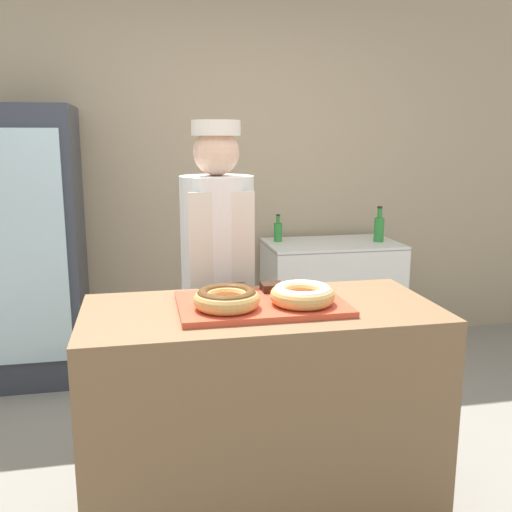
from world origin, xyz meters
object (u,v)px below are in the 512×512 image
at_px(serving_tray, 261,304).
at_px(brownie_back_right, 272,287).
at_px(brownie_back_left, 236,289).
at_px(bottle_green, 278,231).
at_px(chest_freezer, 331,298).
at_px(beverage_fridge, 32,246).
at_px(bottle_green_b, 379,228).
at_px(donut_light_glaze, 302,294).
at_px(baker_person, 218,284).
at_px(donut_chocolate_glaze, 227,298).

xyz_separation_m(serving_tray, brownie_back_right, (0.08, 0.14, 0.03)).
xyz_separation_m(brownie_back_left, bottle_green, (0.60, 1.74, -0.06)).
xyz_separation_m(brownie_back_right, chest_freezer, (0.82, 1.63, -0.55)).
xyz_separation_m(brownie_back_left, brownie_back_right, (0.15, 0.00, 0.00)).
xyz_separation_m(beverage_fridge, bottle_green, (1.66, 0.12, 0.03)).
bearing_deg(bottle_green_b, brownie_back_left, -129.39).
distance_m(donut_light_glaze, brownie_back_right, 0.22).
xyz_separation_m(beverage_fridge, bottle_green_b, (2.36, -0.03, 0.05)).
bearing_deg(baker_person, brownie_back_right, -70.32).
xyz_separation_m(serving_tray, beverage_fridge, (-1.14, 1.76, -0.06)).
height_order(chest_freezer, bottle_green, bottle_green).
xyz_separation_m(serving_tray, donut_light_glaze, (0.14, -0.07, 0.05)).
bearing_deg(beverage_fridge, donut_light_glaze, -55.00).
distance_m(brownie_back_left, beverage_fridge, 1.94).
height_order(serving_tray, baker_person, baker_person).
bearing_deg(bottle_green_b, donut_light_glaze, -121.16).
relative_size(serving_tray, chest_freezer, 0.68).
relative_size(donut_chocolate_glaze, baker_person, 0.15).
bearing_deg(serving_tray, donut_chocolate_glaze, -154.16).
bearing_deg(donut_light_glaze, bottle_green, 79.03).
bearing_deg(brownie_back_right, chest_freezer, 63.29).
bearing_deg(brownie_back_left, brownie_back_right, 0.00).
distance_m(serving_tray, bottle_green, 1.95).
distance_m(baker_person, bottle_green_b, 1.74).
relative_size(serving_tray, brownie_back_left, 7.27).
bearing_deg(bottle_green_b, chest_freezer, 173.86).
distance_m(donut_chocolate_glaze, donut_light_glaze, 0.29).
distance_m(donut_light_glaze, bottle_green, 1.98).
bearing_deg(donut_chocolate_glaze, chest_freezer, 60.51).
bearing_deg(chest_freezer, beverage_fridge, -179.81).
relative_size(brownie_back_left, brownie_back_right, 1.00).
bearing_deg(chest_freezer, donut_chocolate_glaze, -119.49).
distance_m(serving_tray, brownie_back_left, 0.16).
xyz_separation_m(donut_light_glaze, brownie_back_right, (-0.07, 0.21, -0.02)).
bearing_deg(donut_chocolate_glaze, bottle_green, 71.14).
relative_size(donut_chocolate_glaze, beverage_fridge, 0.14).
bearing_deg(beverage_fridge, bottle_green, 4.06).
relative_size(donut_light_glaze, brownie_back_left, 2.80).
relative_size(donut_light_glaze, bottle_green_b, 0.97).
bearing_deg(bottle_green_b, donut_chocolate_glaze, -127.40).
height_order(baker_person, bottle_green, baker_person).
xyz_separation_m(baker_person, chest_freezer, (0.98, 1.17, -0.45)).
bearing_deg(beverage_fridge, brownie_back_right, -53.22).
distance_m(brownie_back_right, bottle_green_b, 1.96).
bearing_deg(bottle_green_b, beverage_fridge, 179.28).
bearing_deg(baker_person, brownie_back_left, -88.49).
xyz_separation_m(serving_tray, bottle_green_b, (1.23, 1.73, -0.01)).
xyz_separation_m(brownie_back_left, bottle_green_b, (1.30, 1.59, -0.04)).
relative_size(donut_chocolate_glaze, brownie_back_left, 2.80).
bearing_deg(baker_person, bottle_green, 64.67).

